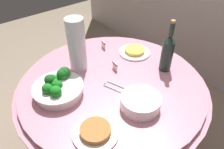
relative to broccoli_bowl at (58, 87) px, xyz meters
The scene contains 10 objects.
buffet_table 0.52m from the broccoli_bowl, 70.56° to the left, with size 1.16×1.16×0.74m.
broccoli_bowl is the anchor object (origin of this frame).
plate_stack 0.46m from the broccoli_bowl, 37.74° to the left, with size 0.21×0.21×0.07m.
wine_bottle 0.68m from the broccoli_bowl, 70.39° to the left, with size 0.07×0.07×0.34m.
decorative_fruit_vase 0.28m from the broccoli_bowl, 121.34° to the left, with size 0.11×0.11×0.34m.
serving_tongs 0.33m from the broccoli_bowl, 58.71° to the left, with size 0.17×0.09×0.01m.
food_plate_fried_egg 0.62m from the broccoli_bowl, 92.90° to the left, with size 0.22×0.22×0.03m.
food_plate_peanuts 0.35m from the broccoli_bowl, ahead, with size 0.22×0.22×0.04m.
label_placard_front 0.39m from the broccoli_bowl, 85.64° to the left, with size 0.05×0.02×0.05m.
label_placard_mid 0.54m from the broccoli_bowl, 114.67° to the left, with size 0.05×0.02×0.05m.
Camera 1 is at (0.76, -0.63, 1.58)m, focal length 34.37 mm.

